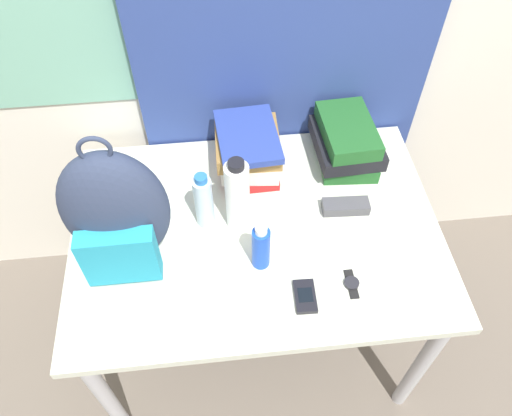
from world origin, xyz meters
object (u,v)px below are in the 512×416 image
object	(u,v)px
backpack	(116,214)
sunscreen_bottle	(260,247)
book_stack_left	(248,150)
water_bottle	(204,201)
book_stack_center	(347,142)
sports_bottle	(237,196)
wristwatch	(352,283)
cell_phone	(305,296)
sunglasses_case	(346,206)

from	to	relation	value
backpack	sunscreen_bottle	xyz separation A→B (m)	(0.39, -0.07, -0.12)
book_stack_left	water_bottle	distance (m)	0.27
book_stack_center	sports_bottle	xyz separation A→B (m)	(-0.39, -0.24, 0.05)
sunscreen_bottle	wristwatch	distance (m)	0.29
wristwatch	backpack	bearing A→B (deg)	164.99
sports_bottle	cell_phone	xyz separation A→B (m)	(0.16, -0.29, -0.12)
sunscreen_bottle	wristwatch	xyz separation A→B (m)	(0.26, -0.10, -0.08)
sports_bottle	cell_phone	world-z (taller)	sports_bottle
water_bottle	sunscreen_bottle	world-z (taller)	water_bottle
sunscreen_bottle	sunglasses_case	bearing A→B (deg)	29.62
sports_bottle	sunglasses_case	size ratio (longest dim) A/B	1.82
sunscreen_bottle	cell_phone	distance (m)	0.19
book_stack_left	sunglasses_case	distance (m)	0.37
backpack	wristwatch	xyz separation A→B (m)	(0.64, -0.17, -0.20)
sports_bottle	water_bottle	bearing A→B (deg)	170.20
book_stack_left	sports_bottle	world-z (taller)	sports_bottle
sunscreen_bottle	backpack	bearing A→B (deg)	169.80
book_stack_center	sunglasses_case	size ratio (longest dim) A/B	1.76
book_stack_left	wristwatch	world-z (taller)	book_stack_left
book_stack_center	sunglasses_case	world-z (taller)	book_stack_center
sports_bottle	wristwatch	bearing A→B (deg)	-40.14
book_stack_center	sunscreen_bottle	distance (m)	0.53
book_stack_left	sunscreen_bottle	xyz separation A→B (m)	(-0.01, -0.39, -0.01)
book_stack_center	wristwatch	world-z (taller)	book_stack_center
book_stack_center	water_bottle	bearing A→B (deg)	-155.79
book_stack_center	cell_phone	world-z (taller)	book_stack_center
sunglasses_case	water_bottle	bearing A→B (deg)	179.63
book_stack_center	sports_bottle	bearing A→B (deg)	-148.58
book_stack_left	sports_bottle	bearing A→B (deg)	-103.41
sunscreen_bottle	sunglasses_case	distance (m)	0.35
book_stack_center	water_bottle	xyz separation A→B (m)	(-0.50, -0.22, 0.02)
book_stack_left	wristwatch	xyz separation A→B (m)	(0.25, -0.49, -0.08)
backpack	book_stack_left	xyz separation A→B (m)	(0.39, 0.32, -0.11)
cell_phone	sunscreen_bottle	bearing A→B (deg)	131.36
sports_bottle	cell_phone	bearing A→B (deg)	-60.13
wristwatch	sunscreen_bottle	bearing A→B (deg)	158.18
book_stack_center	sunscreen_bottle	xyz separation A→B (m)	(-0.35, -0.40, 0.00)
book_stack_left	cell_phone	world-z (taller)	book_stack_left
cell_phone	sunglasses_case	xyz separation A→B (m)	(0.18, 0.30, 0.01)
cell_phone	book_stack_center	bearing A→B (deg)	66.49
book_stack_left	sunscreen_bottle	distance (m)	0.39
book_stack_left	book_stack_center	world-z (taller)	book_stack_left
sunglasses_case	backpack	bearing A→B (deg)	-171.64
book_stack_left	book_stack_center	xyz separation A→B (m)	(0.34, 0.01, -0.01)
book_stack_center	water_bottle	distance (m)	0.54
book_stack_center	sports_bottle	size ratio (longest dim) A/B	0.97
sports_bottle	sunglasses_case	bearing A→B (deg)	2.43
water_bottle	sunscreen_bottle	size ratio (longest dim) A/B	1.21
book_stack_left	cell_phone	distance (m)	0.54
book_stack_center	sunscreen_bottle	bearing A→B (deg)	-131.09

